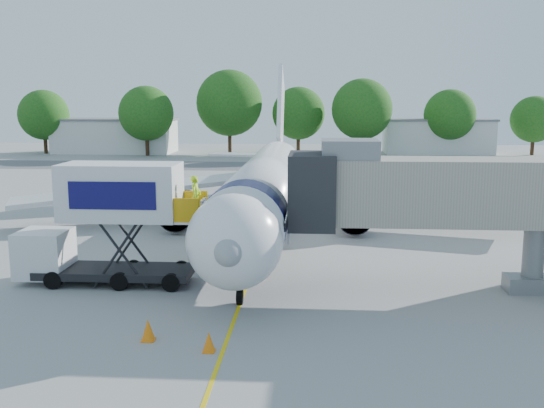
# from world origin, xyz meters

# --- Properties ---
(ground) EXTENTS (160.00, 160.00, 0.00)m
(ground) POSITION_xyz_m (0.00, 0.00, 0.00)
(ground) COLOR #9A9A97
(ground) RESTS_ON ground
(guidance_line) EXTENTS (0.15, 70.00, 0.01)m
(guidance_line) POSITION_xyz_m (0.00, 0.00, 0.01)
(guidance_line) COLOR yellow
(guidance_line) RESTS_ON ground
(taxiway_strip) EXTENTS (120.00, 10.00, 0.01)m
(taxiway_strip) POSITION_xyz_m (0.00, 42.00, 0.00)
(taxiway_strip) COLOR #59595B
(taxiway_strip) RESTS_ON ground
(aircraft) EXTENTS (34.17, 37.73, 11.35)m
(aircraft) POSITION_xyz_m (0.00, 4.12, 2.95)
(aircraft) COLOR white
(aircraft) RESTS_ON ground
(jet_bridge) EXTENTS (13.90, 3.20, 6.60)m
(jet_bridge) POSITION_xyz_m (7.99, -7.00, 4.34)
(jet_bridge) COLOR #A3988B
(jet_bridge) RESTS_ON ground
(catering_hiloader) EXTENTS (8.50, 2.44, 5.50)m
(catering_hiloader) POSITION_xyz_m (-6.26, -7.00, 2.76)
(catering_hiloader) COLOR black
(catering_hiloader) RESTS_ON ground
(ground_tug) EXTENTS (3.53, 2.19, 1.32)m
(ground_tug) POSITION_xyz_m (2.14, -16.53, 0.69)
(ground_tug) COLOR silver
(ground_tug) RESTS_ON ground
(safety_cone_a) EXTENTS (0.49, 0.49, 0.78)m
(safety_cone_a) POSITION_xyz_m (-2.73, -13.48, 0.38)
(safety_cone_a) COLOR orange
(safety_cone_a) RESTS_ON ground
(safety_cone_b) EXTENTS (0.43, 0.43, 0.69)m
(safety_cone_b) POSITION_xyz_m (-0.46, -14.27, 0.33)
(safety_cone_b) COLOR orange
(safety_cone_b) RESTS_ON ground
(outbuilding_left) EXTENTS (18.40, 8.40, 5.30)m
(outbuilding_left) POSITION_xyz_m (-28.00, 60.00, 2.66)
(outbuilding_left) COLOR silver
(outbuilding_left) RESTS_ON ground
(outbuilding_right) EXTENTS (16.40, 7.40, 5.30)m
(outbuilding_right) POSITION_xyz_m (22.00, 62.00, 2.66)
(outbuilding_right) COLOR silver
(outbuilding_right) RESTS_ON ground
(tree_a) EXTENTS (7.60, 7.60, 9.69)m
(tree_a) POSITION_xyz_m (-38.28, 57.68, 5.88)
(tree_a) COLOR #382314
(tree_a) RESTS_ON ground
(tree_b) EXTENTS (8.02, 8.02, 10.22)m
(tree_b) POSITION_xyz_m (-21.65, 55.18, 6.20)
(tree_b) COLOR #382314
(tree_b) RESTS_ON ground
(tree_c) EXTENTS (9.93, 9.93, 12.66)m
(tree_c) POSITION_xyz_m (-9.78, 58.58, 7.69)
(tree_c) COLOR #382314
(tree_c) RESTS_ON ground
(tree_d) EXTENTS (7.94, 7.94, 10.13)m
(tree_d) POSITION_xyz_m (0.62, 59.41, 6.15)
(tree_d) COLOR #382314
(tree_d) RESTS_ON ground
(tree_e) EXTENTS (8.82, 8.82, 11.25)m
(tree_e) POSITION_xyz_m (9.93, 56.60, 6.83)
(tree_e) COLOR #382314
(tree_e) RESTS_ON ground
(tree_f) EXTENTS (7.65, 7.65, 9.75)m
(tree_f) POSITION_xyz_m (23.19, 59.74, 5.92)
(tree_f) COLOR #382314
(tree_f) RESTS_ON ground
(tree_g) EXTENTS (6.87, 6.87, 8.75)m
(tree_g) POSITION_xyz_m (35.58, 59.84, 5.31)
(tree_g) COLOR #382314
(tree_g) RESTS_ON ground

